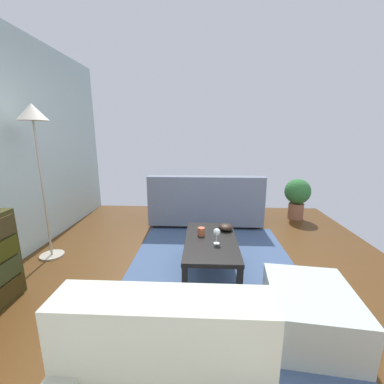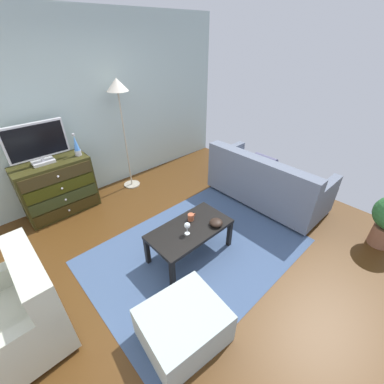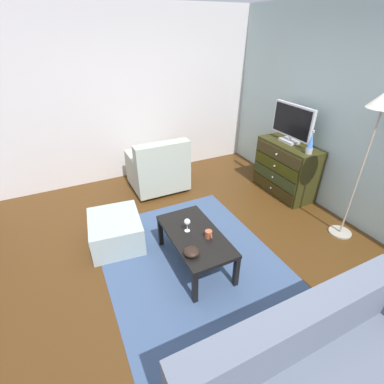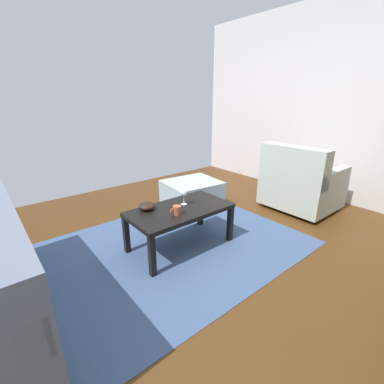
{
  "view_description": "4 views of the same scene",
  "coord_description": "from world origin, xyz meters",
  "px_view_note": "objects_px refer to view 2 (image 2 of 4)",
  "views": [
    {
      "loc": [
        -2.25,
        -0.09,
        1.47
      ],
      "look_at": [
        0.21,
        0.03,
        0.9
      ],
      "focal_mm": 23.08,
      "sensor_mm": 36.0,
      "label": 1
    },
    {
      "loc": [
        -1.4,
        -1.83,
        2.37
      ],
      "look_at": [
        0.1,
        -0.22,
        0.95
      ],
      "focal_mm": 23.37,
      "sensor_mm": 36.0,
      "label": 2
    },
    {
      "loc": [
        2.22,
        -1.23,
        2.34
      ],
      "look_at": [
        -0.04,
        -0.13,
        0.85
      ],
      "focal_mm": 26.2,
      "sensor_mm": 36.0,
      "label": 3
    },
    {
      "loc": [
        1.52,
        1.73,
        1.43
      ],
      "look_at": [
        0.19,
        0.11,
        0.68
      ],
      "focal_mm": 24.77,
      "sensor_mm": 36.0,
      "label": 4
    }
  ],
  "objects_px": {
    "dresser": "(58,188)",
    "tv": "(37,143)",
    "lava_lamp": "(76,146)",
    "wine_glass": "(187,226)",
    "bowl_decorative": "(216,222)",
    "ottoman": "(183,325)",
    "standing_lamp": "(119,96)",
    "armchair": "(14,317)",
    "couch_large": "(265,183)",
    "coffee_table": "(190,231)",
    "mug": "(191,217)"
  },
  "relations": [
    {
      "from": "dresser",
      "to": "tv",
      "type": "distance_m",
      "value": 0.71
    },
    {
      "from": "lava_lamp",
      "to": "wine_glass",
      "type": "relative_size",
      "value": 2.1
    },
    {
      "from": "bowl_decorative",
      "to": "ottoman",
      "type": "height_order",
      "value": "bowl_decorative"
    },
    {
      "from": "wine_glass",
      "to": "standing_lamp",
      "type": "relative_size",
      "value": 0.09
    },
    {
      "from": "armchair",
      "to": "wine_glass",
      "type": "bearing_deg",
      "value": -9.53
    },
    {
      "from": "couch_large",
      "to": "bowl_decorative",
      "type": "bearing_deg",
      "value": -171.14
    },
    {
      "from": "tv",
      "to": "couch_large",
      "type": "bearing_deg",
      "value": -37.66
    },
    {
      "from": "tv",
      "to": "armchair",
      "type": "height_order",
      "value": "tv"
    },
    {
      "from": "coffee_table",
      "to": "armchair",
      "type": "distance_m",
      "value": 1.81
    },
    {
      "from": "tv",
      "to": "ottoman",
      "type": "height_order",
      "value": "tv"
    },
    {
      "from": "tv",
      "to": "armchair",
      "type": "distance_m",
      "value": 2.16
    },
    {
      "from": "coffee_table",
      "to": "bowl_decorative",
      "type": "relative_size",
      "value": 6.28
    },
    {
      "from": "coffee_table",
      "to": "couch_large",
      "type": "relative_size",
      "value": 0.55
    },
    {
      "from": "bowl_decorative",
      "to": "armchair",
      "type": "xyz_separation_m",
      "value": [
        -2.06,
        0.41,
        -0.11
      ]
    },
    {
      "from": "coffee_table",
      "to": "couch_large",
      "type": "xyz_separation_m",
      "value": [
        1.68,
        0.05,
        -0.03
      ]
    },
    {
      "from": "dresser",
      "to": "coffee_table",
      "type": "bearing_deg",
      "value": -67.71
    },
    {
      "from": "wine_glass",
      "to": "standing_lamp",
      "type": "height_order",
      "value": "standing_lamp"
    },
    {
      "from": "tv",
      "to": "armchair",
      "type": "relative_size",
      "value": 0.86
    },
    {
      "from": "coffee_table",
      "to": "standing_lamp",
      "type": "xyz_separation_m",
      "value": [
        0.35,
        1.96,
        1.18
      ]
    },
    {
      "from": "dresser",
      "to": "standing_lamp",
      "type": "bearing_deg",
      "value": -2.37
    },
    {
      "from": "dresser",
      "to": "couch_large",
      "type": "distance_m",
      "value": 3.18
    },
    {
      "from": "wine_glass",
      "to": "ottoman",
      "type": "xyz_separation_m",
      "value": [
        -0.65,
        -0.67,
        -0.35
      ]
    },
    {
      "from": "couch_large",
      "to": "ottoman",
      "type": "relative_size",
      "value": 2.6
    },
    {
      "from": "armchair",
      "to": "standing_lamp",
      "type": "height_order",
      "value": "standing_lamp"
    },
    {
      "from": "standing_lamp",
      "to": "lava_lamp",
      "type": "bearing_deg",
      "value": 179.63
    },
    {
      "from": "armchair",
      "to": "standing_lamp",
      "type": "relative_size",
      "value": 0.48
    },
    {
      "from": "tv",
      "to": "armchair",
      "type": "xyz_separation_m",
      "value": [
        -0.91,
        -1.8,
        -0.78
      ]
    },
    {
      "from": "tv",
      "to": "coffee_table",
      "type": "bearing_deg",
      "value": -66.43
    },
    {
      "from": "mug",
      "to": "couch_large",
      "type": "bearing_deg",
      "value": -1.95
    },
    {
      "from": "lava_lamp",
      "to": "coffee_table",
      "type": "relative_size",
      "value": 0.33
    },
    {
      "from": "wine_glass",
      "to": "couch_large",
      "type": "height_order",
      "value": "couch_large"
    },
    {
      "from": "couch_large",
      "to": "standing_lamp",
      "type": "distance_m",
      "value": 2.62
    },
    {
      "from": "ottoman",
      "to": "standing_lamp",
      "type": "height_order",
      "value": "standing_lamp"
    },
    {
      "from": "lava_lamp",
      "to": "mug",
      "type": "distance_m",
      "value": 2.0
    },
    {
      "from": "bowl_decorative",
      "to": "armchair",
      "type": "relative_size",
      "value": 0.18
    },
    {
      "from": "lava_lamp",
      "to": "ottoman",
      "type": "bearing_deg",
      "value": -96.68
    },
    {
      "from": "armchair",
      "to": "ottoman",
      "type": "xyz_separation_m",
      "value": [
        1.06,
        -0.95,
        -0.16
      ]
    },
    {
      "from": "coffee_table",
      "to": "ottoman",
      "type": "distance_m",
      "value": 1.05
    },
    {
      "from": "coffee_table",
      "to": "bowl_decorative",
      "type": "xyz_separation_m",
      "value": [
        0.27,
        -0.17,
        0.09
      ]
    },
    {
      "from": "lava_lamp",
      "to": "armchair",
      "type": "xyz_separation_m",
      "value": [
        -1.37,
        -1.73,
        -0.63
      ]
    },
    {
      "from": "coffee_table",
      "to": "mug",
      "type": "bearing_deg",
      "value": 42.05
    },
    {
      "from": "couch_large",
      "to": "armchair",
      "type": "distance_m",
      "value": 3.48
    },
    {
      "from": "couch_large",
      "to": "standing_lamp",
      "type": "xyz_separation_m",
      "value": [
        -1.33,
        1.91,
        1.21
      ]
    },
    {
      "from": "couch_large",
      "to": "ottoman",
      "type": "height_order",
      "value": "couch_large"
    },
    {
      "from": "wine_glass",
      "to": "mug",
      "type": "bearing_deg",
      "value": 37.42
    },
    {
      "from": "tv",
      "to": "coffee_table",
      "type": "relative_size",
      "value": 0.76
    },
    {
      "from": "bowl_decorative",
      "to": "ottoman",
      "type": "distance_m",
      "value": 1.18
    },
    {
      "from": "coffee_table",
      "to": "armchair",
      "type": "height_order",
      "value": "armchair"
    },
    {
      "from": "tv",
      "to": "lava_lamp",
      "type": "bearing_deg",
      "value": -8.31
    },
    {
      "from": "couch_large",
      "to": "ottoman",
      "type": "xyz_separation_m",
      "value": [
        -2.42,
        -0.77,
        -0.16
      ]
    }
  ]
}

